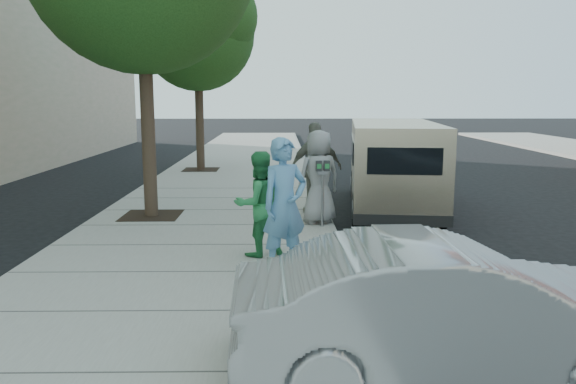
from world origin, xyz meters
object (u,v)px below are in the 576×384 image
object	(u,v)px
tree_far	(199,28)
sedan	(448,310)
parking_meter	(323,179)
person_striped_polo	(316,168)
person_gray_shirt	(319,177)
person_officer	(285,205)
van	(393,164)
person_green_shirt	(258,204)

from	to	relation	value
tree_far	sedan	world-z (taller)	tree_far
parking_meter	person_striped_polo	size ratio (longest dim) A/B	0.65
tree_far	person_gray_shirt	size ratio (longest dim) A/B	3.50
person_gray_shirt	person_striped_polo	distance (m)	0.92
tree_far	person_officer	bearing A→B (deg)	-76.53
van	sedan	distance (m)	8.14
parking_meter	person_green_shirt	xyz separation A→B (m)	(-1.16, -1.97, -0.10)
person_gray_shirt	parking_meter	bearing A→B (deg)	75.29
tree_far	person_gray_shirt	bearing A→B (deg)	-67.49
tree_far	parking_meter	world-z (taller)	tree_far
person_green_shirt	tree_far	bearing A→B (deg)	-105.93
van	person_striped_polo	distance (m)	2.19
person_officer	person_green_shirt	xyz separation A→B (m)	(-0.40, 0.83, -0.14)
parking_meter	sedan	world-z (taller)	parking_meter
parking_meter	person_striped_polo	world-z (taller)	person_striped_polo
sedan	tree_far	bearing A→B (deg)	14.37
person_officer	person_green_shirt	size ratio (longest dim) A/B	1.16
van	person_gray_shirt	bearing A→B (deg)	-125.80
person_officer	sedan	bearing A→B (deg)	-91.36
parking_meter	person_green_shirt	bearing A→B (deg)	-125.76
parking_meter	van	bearing A→B (deg)	47.23
person_officer	person_green_shirt	bearing A→B (deg)	86.99
sedan	person_striped_polo	xyz separation A→B (m)	(-0.80, 6.93, 0.46)
parking_meter	van	size ratio (longest dim) A/B	0.23
tree_far	person_green_shirt	bearing A→B (deg)	-77.59
sedan	person_officer	xyz separation A→B (m)	(-1.51, 2.87, 0.45)
person_green_shirt	person_striped_polo	bearing A→B (deg)	-137.30
person_striped_polo	parking_meter	bearing A→B (deg)	78.86
parking_meter	van	xyz separation A→B (m)	(1.83, 2.39, 0.01)
person_gray_shirt	sedan	bearing A→B (deg)	74.47
person_officer	person_striped_polo	distance (m)	4.12
van	person_officer	bearing A→B (deg)	-109.76
van	person_gray_shirt	xyz separation A→B (m)	(-1.88, -2.05, -0.01)
parking_meter	person_green_shirt	distance (m)	2.29
sedan	person_officer	size ratio (longest dim) A/B	2.10
tree_far	sedan	distance (m)	15.54
parking_meter	sedan	xyz separation A→B (m)	(0.75, -5.67, -0.41)
tree_far	van	xyz separation A→B (m)	(5.33, -6.28, -3.80)
parking_meter	person_officer	distance (m)	2.90
parking_meter	tree_far	bearing A→B (deg)	106.69
tree_far	person_officer	distance (m)	12.38
tree_far	person_gray_shirt	xyz separation A→B (m)	(3.45, -8.33, -3.81)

